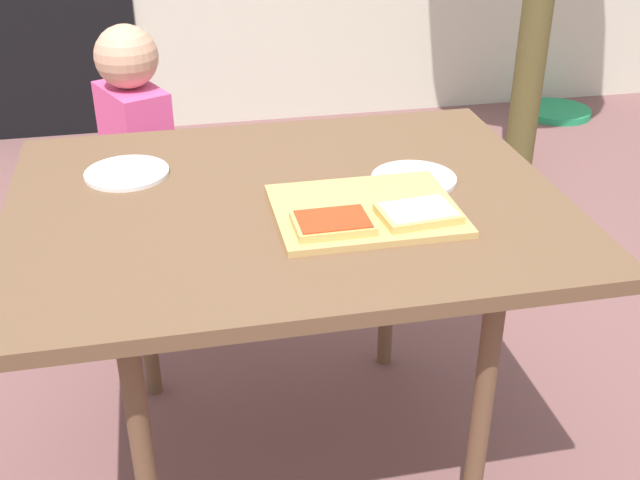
% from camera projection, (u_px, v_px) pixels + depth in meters
% --- Properties ---
extents(ground_plane, '(16.00, 16.00, 0.00)m').
position_uv_depth(ground_plane, '(293.00, 457.00, 2.04)').
color(ground_plane, brown).
extents(dining_table, '(1.17, 0.91, 0.74)m').
position_uv_depth(dining_table, '(287.00, 225.00, 1.71)').
color(dining_table, brown).
rests_on(dining_table, ground).
extents(cutting_board, '(0.37, 0.30, 0.01)m').
position_uv_depth(cutting_board, '(365.00, 210.00, 1.61)').
color(cutting_board, tan).
rests_on(cutting_board, dining_table).
extents(pizza_slice_near_left, '(0.15, 0.11, 0.02)m').
position_uv_depth(pizza_slice_near_left, '(333.00, 223.00, 1.52)').
color(pizza_slice_near_left, tan).
rests_on(pizza_slice_near_left, cutting_board).
extents(pizza_slice_near_right, '(0.16, 0.12, 0.02)m').
position_uv_depth(pizza_slice_near_right, '(418.00, 213.00, 1.56)').
color(pizza_slice_near_right, tan).
rests_on(pizza_slice_near_right, cutting_board).
extents(plate_white_right, '(0.19, 0.19, 0.01)m').
position_uv_depth(plate_white_right, '(414.00, 179.00, 1.75)').
color(plate_white_right, white).
rests_on(plate_white_right, dining_table).
extents(plate_white_left, '(0.19, 0.19, 0.01)m').
position_uv_depth(plate_white_left, '(127.00, 173.00, 1.78)').
color(plate_white_left, white).
rests_on(plate_white_left, dining_table).
extents(child_left, '(0.22, 0.28, 0.95)m').
position_uv_depth(child_left, '(139.00, 159.00, 2.35)').
color(child_left, '#384338').
rests_on(child_left, ground).
extents(garden_hose_coil, '(0.36, 0.36, 0.04)m').
position_uv_depth(garden_hose_coil, '(556.00, 112.00, 4.28)').
color(garden_hose_coil, '#22995E').
rests_on(garden_hose_coil, ground).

